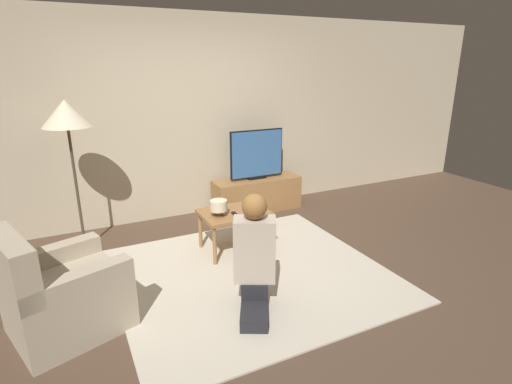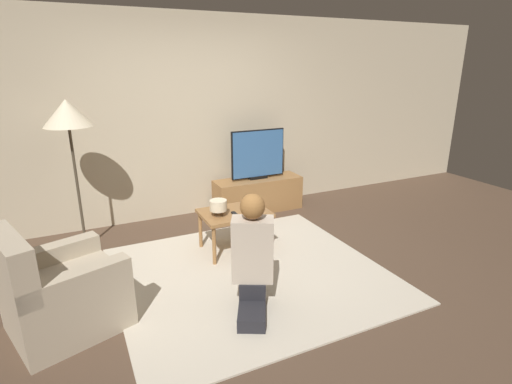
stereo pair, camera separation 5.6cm
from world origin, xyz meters
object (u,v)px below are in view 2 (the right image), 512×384
coffee_table (235,216)px  armchair (61,295)px  tv (258,154)px  person_kneeling (253,252)px  floor_lamp (68,119)px  table_lamp (218,206)px

coffee_table → armchair: bearing=-158.2°
coffee_table → armchair: 1.86m
tv → armchair: bearing=-145.3°
person_kneeling → tv: bearing=-90.0°
coffee_table → floor_lamp: size_ratio=0.44×
floor_lamp → person_kneeling: size_ratio=1.64×
floor_lamp → table_lamp: 1.77m
person_kneeling → table_lamp: person_kneeling is taller
person_kneeling → table_lamp: size_ratio=5.58×
armchair → person_kneeling: (1.45, -0.37, 0.22)m
floor_lamp → armchair: size_ratio=1.70×
armchair → table_lamp: armchair is taller
coffee_table → floor_lamp: floor_lamp is taller
armchair → person_kneeling: size_ratio=0.97×
floor_lamp → person_kneeling: (1.21, -1.86, -0.93)m
coffee_table → armchair: size_ratio=0.74×
armchair → table_lamp: 1.69m
tv → armchair: (-2.51, -1.74, -0.51)m
floor_lamp → armchair: bearing=-98.9°
tv → person_kneeling: 2.38m
person_kneeling → table_lamp: bearing=-67.8°
floor_lamp → table_lamp: (1.30, -0.83, -0.88)m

